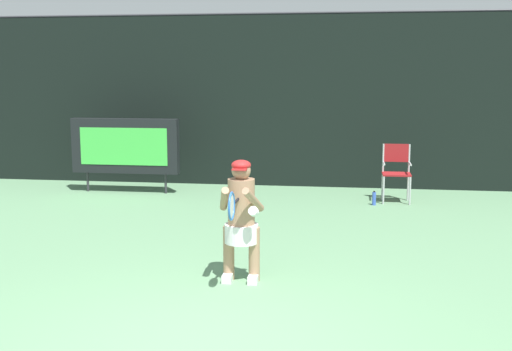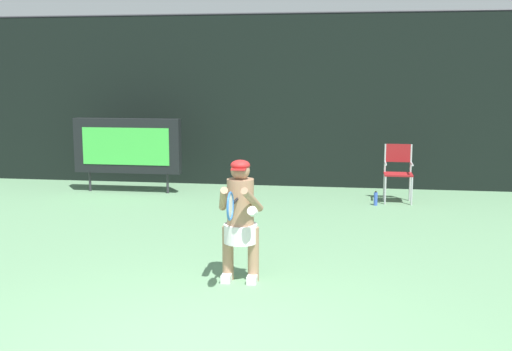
% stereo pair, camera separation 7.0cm
% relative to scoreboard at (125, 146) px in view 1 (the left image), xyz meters
% --- Properties ---
extents(backdrop_screen, '(18.00, 0.12, 3.66)m').
position_rel_scoreboard_xyz_m(backdrop_screen, '(3.25, 1.27, 0.86)').
color(backdrop_screen, black).
rests_on(backdrop_screen, ground).
extents(scoreboard, '(2.20, 0.21, 1.50)m').
position_rel_scoreboard_xyz_m(scoreboard, '(0.00, 0.00, 0.00)').
color(scoreboard, black).
rests_on(scoreboard, ground).
extents(umpire_chair, '(0.52, 0.44, 1.08)m').
position_rel_scoreboard_xyz_m(umpire_chair, '(5.36, -0.19, -0.33)').
color(umpire_chair, '#B7B7BC').
rests_on(umpire_chair, ground).
extents(water_bottle, '(0.07, 0.07, 0.27)m').
position_rel_scoreboard_xyz_m(water_bottle, '(4.94, -0.59, -0.82)').
color(water_bottle, blue).
rests_on(water_bottle, ground).
extents(tennis_player, '(0.53, 0.61, 1.42)m').
position_rel_scoreboard_xyz_m(tennis_player, '(3.26, -5.22, -0.19)').
color(tennis_player, white).
rests_on(tennis_player, ground).
extents(tennis_racket, '(0.03, 0.60, 0.31)m').
position_rel_scoreboard_xyz_m(tennis_racket, '(3.25, -5.74, 0.05)').
color(tennis_racket, black).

